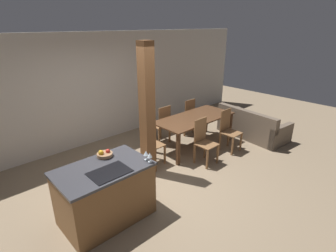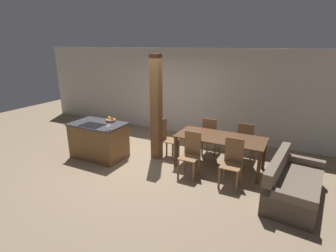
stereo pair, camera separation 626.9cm
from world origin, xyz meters
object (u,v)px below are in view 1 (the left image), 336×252
object	(u,v)px
fruit_bowl	(104,154)
dining_table	(195,121)
dining_chair_near_right	(229,130)
dining_chair_far_left	(162,124)
wine_glass_near	(150,155)
dining_chair_head_end	(150,144)
dining_chair_far_right	(187,116)
dining_chair_near_left	(204,141)
kitchen_island	(105,193)
timber_post	(147,112)
wine_glass_middle	(146,153)
couch	(252,127)

from	to	relation	value
fruit_bowl	dining_table	world-z (taller)	fruit_bowl
dining_chair_near_right	dining_chair_far_left	bearing A→B (deg)	123.92
wine_glass_near	dining_chair_head_end	bearing A→B (deg)	50.94
dining_chair_far_right	wine_glass_near	bearing A→B (deg)	33.39
dining_chair_near_left	dining_chair_head_end	bearing A→B (deg)	144.10
kitchen_island	dining_chair_near_left	distance (m)	2.49
timber_post	dining_chair_near_left	bearing A→B (deg)	-23.65
kitchen_island	dining_chair_far_left	bearing A→B (deg)	30.92
wine_glass_middle	dining_chair_near_right	world-z (taller)	wine_glass_middle
kitchen_island	dining_chair_near_left	bearing A→B (deg)	3.01
wine_glass_near	dining_chair_far_left	bearing A→B (deg)	44.39
dining_chair_near_right	timber_post	bearing A→B (deg)	166.37
kitchen_island	dining_chair_far_right	size ratio (longest dim) A/B	1.38
dining_table	dining_chair_far_left	bearing A→B (deg)	123.92
dining_table	couch	world-z (taller)	couch
fruit_bowl	dining_chair_far_left	xyz separation A→B (m)	(2.29, 1.21, -0.44)
dining_chair_head_end	fruit_bowl	bearing A→B (deg)	111.45
dining_chair_far_left	dining_chair_head_end	xyz separation A→B (m)	(-0.94, -0.68, 0.00)
dining_chair_far_right	couch	size ratio (longest dim) A/B	0.53
kitchen_island	dining_chair_near_right	xyz separation A→B (m)	(3.40, 0.13, 0.06)
wine_glass_middle	dining_chair_near_right	bearing A→B (deg)	8.01
fruit_bowl	timber_post	distance (m)	1.26
dining_chair_far_right	timber_post	xyz separation A→B (m)	(-2.05, -0.86, 0.79)
fruit_bowl	wine_glass_near	distance (m)	0.76
wine_glass_near	wine_glass_middle	xyz separation A→B (m)	(0.00, 0.09, 0.00)
kitchen_island	dining_chair_far_left	distance (m)	2.90
wine_glass_middle	dining_chair_near_right	size ratio (longest dim) A/B	0.15
couch	wine_glass_middle	bearing A→B (deg)	101.87
dining_chair_far_left	dining_chair_head_end	world-z (taller)	same
wine_glass_middle	dining_table	distance (m)	2.60
kitchen_island	wine_glass_near	world-z (taller)	wine_glass_near
dining_chair_near_right	dining_chair_head_end	xyz separation A→B (m)	(-1.85, 0.68, 0.00)
dining_chair_near_right	dining_chair_head_end	size ratio (longest dim) A/B	1.00
dining_chair_far_left	timber_post	world-z (taller)	timber_post
dining_chair_near_left	kitchen_island	bearing A→B (deg)	-176.99
wine_glass_middle	couch	bearing A→B (deg)	6.09
kitchen_island	couch	world-z (taller)	kitchen_island
fruit_bowl	couch	size ratio (longest dim) A/B	0.13
dining_chair_far_left	dining_chair_far_right	distance (m)	0.91
fruit_bowl	couch	xyz separation A→B (m)	(4.35, -0.12, -0.69)
dining_chair_far_right	timber_post	world-z (taller)	timber_post
dining_chair_near_right	timber_post	distance (m)	2.25
kitchen_island	fruit_bowl	bearing A→B (deg)	54.85
wine_glass_near	dining_chair_head_end	size ratio (longest dim) A/B	0.15
kitchen_island	dining_chair_head_end	size ratio (longest dim) A/B	1.38
dining_chair_far_right	dining_chair_near_left	bearing A→B (deg)	56.08
fruit_bowl	dining_chair_far_right	world-z (taller)	fruit_bowl
wine_glass_middle	dining_chair_near_right	distance (m)	2.87
wine_glass_near	dining_chair_near_left	xyz separation A→B (m)	(1.88, 0.48, -0.51)
dining_chair_far_right	couch	xyz separation A→B (m)	(1.15, -1.33, -0.25)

